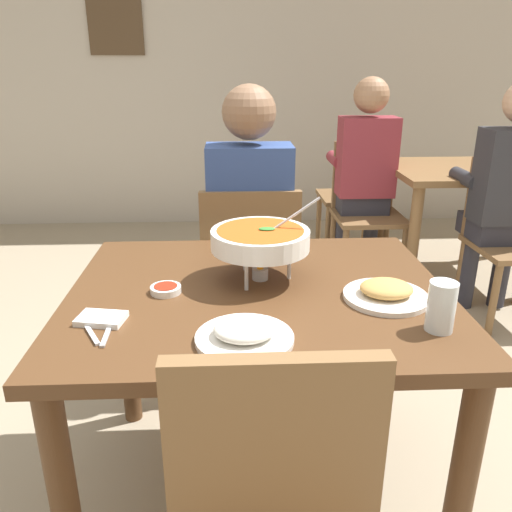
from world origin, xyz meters
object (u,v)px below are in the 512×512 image
(sauce_dish, at_px, (166,289))
(rice_plate, at_px, (244,334))
(chair_bg_left, at_px, (508,230))
(patron_bg_middle, at_px, (364,167))
(dining_table_main, at_px, (258,324))
(chair_bg_right, at_px, (362,187))
(patron_bg_left, at_px, (506,188))
(appetizer_plate, at_px, (386,293))
(diner_main, at_px, (249,218))
(curry_bowl, at_px, (260,240))
(chair_bg_middle, at_px, (366,203))
(drink_glass, at_px, (441,309))
(dining_table_far, at_px, (466,188))
(chair_diner_main, at_px, (250,270))

(sauce_dish, bearing_deg, rice_plate, -52.51)
(chair_bg_left, bearing_deg, patron_bg_middle, 137.28)
(dining_table_main, height_order, patron_bg_middle, patron_bg_middle)
(chair_bg_right, height_order, patron_bg_left, patron_bg_left)
(appetizer_plate, relative_size, patron_bg_left, 0.18)
(diner_main, height_order, rice_plate, diner_main)
(curry_bowl, bearing_deg, chair_bg_middle, 66.03)
(sauce_dish, bearing_deg, drink_glass, -19.81)
(sauce_dish, height_order, chair_bg_middle, chair_bg_middle)
(chair_bg_right, relative_size, patron_bg_left, 0.69)
(chair_bg_right, bearing_deg, drink_glass, -100.06)
(rice_plate, bearing_deg, curry_bowl, 81.15)
(rice_plate, distance_m, drink_glass, 0.49)
(diner_main, distance_m, dining_table_far, 1.80)
(sauce_dish, relative_size, chair_bg_middle, 0.10)
(dining_table_far, distance_m, chair_bg_right, 0.77)
(diner_main, distance_m, sauce_dish, 0.83)
(diner_main, bearing_deg, patron_bg_left, 19.42)
(appetizer_plate, distance_m, chair_bg_left, 1.78)
(chair_diner_main, distance_m, curry_bowl, 0.76)
(drink_glass, relative_size, chair_bg_left, 0.14)
(appetizer_plate, height_order, sauce_dish, appetizer_plate)
(appetizer_plate, distance_m, drink_glass, 0.20)
(diner_main, xyz_separation_m, chair_bg_left, (1.47, 0.50, -0.24))
(curry_bowl, xyz_separation_m, chair_bg_right, (0.90, 2.28, -0.37))
(drink_glass, bearing_deg, chair_bg_left, 56.27)
(chair_bg_middle, xyz_separation_m, patron_bg_left, (0.60, -0.62, 0.24))
(chair_diner_main, bearing_deg, sauce_dish, -109.86)
(chair_diner_main, bearing_deg, patron_bg_middle, 55.64)
(chair_diner_main, distance_m, appetizer_plate, 0.94)
(chair_diner_main, distance_m, chair_bg_middle, 1.42)
(chair_bg_left, distance_m, chair_bg_right, 1.22)
(appetizer_plate, height_order, dining_table_far, appetizer_plate)
(drink_glass, bearing_deg, rice_plate, -176.04)
(diner_main, xyz_separation_m, chair_bg_right, (0.91, 1.58, -0.24))
(chair_diner_main, xyz_separation_m, chair_bg_right, (0.91, 1.61, 0.00))
(chair_bg_middle, bearing_deg, appetizer_plate, -103.10)
(chair_bg_middle, height_order, patron_bg_middle, patron_bg_middle)
(drink_glass, relative_size, patron_bg_middle, 0.10)
(sauce_dish, xyz_separation_m, chair_bg_middle, (1.09, 1.91, -0.26))
(chair_diner_main, bearing_deg, chair_bg_right, 60.66)
(rice_plate, relative_size, chair_bg_middle, 0.27)
(chair_diner_main, relative_size, dining_table_far, 0.90)
(chair_bg_right, bearing_deg, chair_bg_left, -62.37)
(chair_diner_main, distance_m, chair_bg_left, 1.56)
(chair_bg_left, height_order, patron_bg_left, patron_bg_left)
(chair_bg_middle, bearing_deg, curry_bowl, -113.97)
(curry_bowl, distance_m, chair_bg_left, 1.93)
(diner_main, relative_size, chair_bg_middle, 1.46)
(dining_table_main, bearing_deg, drink_glass, -31.01)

